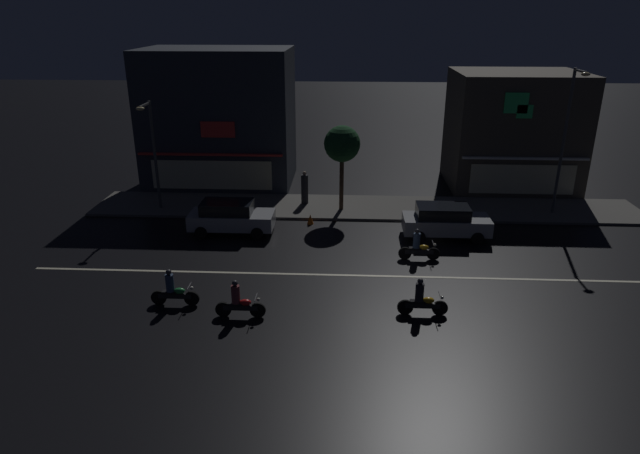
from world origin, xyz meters
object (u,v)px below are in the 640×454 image
object	(u,v)px
motorcycle_following	(173,290)
motorcycle_trailing_far	(418,247)
parked_car_near_kerb	(445,221)
traffic_cone	(310,219)
streetlamp_west	(152,146)
motorcycle_lead	(239,302)
streetlamp_mid	(567,132)
pedestrian_on_sidewalk	(305,189)
motorcycle_opposite_lane	(422,300)
parked_car_trailing	(231,216)

from	to	relation	value
motorcycle_following	motorcycle_trailing_far	size ratio (longest dim) A/B	1.00
parked_car_near_kerb	traffic_cone	bearing A→B (deg)	167.96
parked_car_near_kerb	streetlamp_west	bearing A→B (deg)	168.79
motorcycle_lead	motorcycle_following	world-z (taller)	same
motorcycle_following	streetlamp_mid	bearing A→B (deg)	-153.68
pedestrian_on_sidewalk	traffic_cone	bearing A→B (deg)	-12.39
pedestrian_on_sidewalk	motorcycle_opposite_lane	xyz separation A→B (m)	(5.35, -12.36, -0.40)
streetlamp_mid	pedestrian_on_sidewalk	distance (m)	14.55
motorcycle_trailing_far	motorcycle_lead	bearing A→B (deg)	-142.57
streetlamp_west	motorcycle_following	bearing A→B (deg)	-69.13
pedestrian_on_sidewalk	motorcycle_lead	world-z (taller)	pedestrian_on_sidewalk
motorcycle_lead	motorcycle_following	distance (m)	2.82
traffic_cone	pedestrian_on_sidewalk	bearing A→B (deg)	99.92
pedestrian_on_sidewalk	motorcycle_lead	bearing A→B (deg)	-28.86
streetlamp_mid	pedestrian_on_sidewalk	xyz separation A→B (m)	(-14.03, 1.09, -3.70)
streetlamp_west	motorcycle_opposite_lane	distance (m)	17.75
motorcycle_opposite_lane	motorcycle_lead	bearing A→B (deg)	1.58
streetlamp_mid	motorcycle_opposite_lane	size ratio (longest dim) A/B	4.14
streetlamp_west	traffic_cone	xyz separation A→B (m)	(8.79, -1.64, -3.50)
parked_car_near_kerb	parked_car_trailing	size ratio (longest dim) A/B	1.00
parked_car_trailing	traffic_cone	bearing A→B (deg)	19.20
motorcycle_following	pedestrian_on_sidewalk	bearing A→B (deg)	-113.91
motorcycle_trailing_far	traffic_cone	bearing A→B (deg)	140.89
pedestrian_on_sidewalk	motorcycle_lead	distance (m)	12.96
pedestrian_on_sidewalk	motorcycle_trailing_far	size ratio (longest dim) A/B	1.02
motorcycle_following	motorcycle_trailing_far	world-z (taller)	same
streetlamp_west	streetlamp_mid	distance (m)	22.31
motorcycle_following	traffic_cone	bearing A→B (deg)	-122.34
pedestrian_on_sidewalk	streetlamp_mid	bearing A→B (deg)	63.24
parked_car_trailing	traffic_cone	xyz separation A→B (m)	(4.01, 1.40, -0.59)
parked_car_trailing	streetlamp_mid	bearing A→B (deg)	10.83
streetlamp_west	pedestrian_on_sidewalk	bearing A→B (deg)	9.65
parked_car_trailing	motorcycle_lead	size ratio (longest dim) A/B	2.26
parked_car_trailing	traffic_cone	distance (m)	4.28
pedestrian_on_sidewalk	traffic_cone	world-z (taller)	pedestrian_on_sidewalk
motorcycle_lead	traffic_cone	bearing A→B (deg)	-106.33
parked_car_trailing	motorcycle_following	xyz separation A→B (m)	(-0.71, -7.66, -0.24)
parked_car_trailing	motorcycle_opposite_lane	xyz separation A→B (m)	(8.82, -7.92, -0.24)
pedestrian_on_sidewalk	motorcycle_opposite_lane	world-z (taller)	pedestrian_on_sidewalk
pedestrian_on_sidewalk	motorcycle_following	xyz separation A→B (m)	(-4.18, -12.09, -0.40)
streetlamp_west	motorcycle_lead	distance (m)	13.68
parked_car_near_kerb	parked_car_trailing	bearing A→B (deg)	179.60
motorcycle_lead	pedestrian_on_sidewalk	bearing A→B (deg)	-101.33
streetlamp_west	motorcycle_lead	xyz separation A→B (m)	(6.78, -11.46, -3.15)
motorcycle_trailing_far	traffic_cone	xyz separation A→B (m)	(-5.26, 4.31, -0.36)
motorcycle_following	streetlamp_west	bearing A→B (deg)	-73.95
motorcycle_trailing_far	motorcycle_opposite_lane	bearing A→B (deg)	-94.83
parked_car_near_kerb	motorcycle_following	bearing A→B (deg)	-146.87
streetlamp_mid	motorcycle_trailing_far	bearing A→B (deg)	-142.75
streetlamp_mid	motorcycle_opposite_lane	distance (m)	14.80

